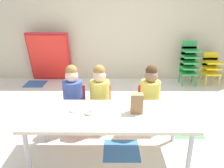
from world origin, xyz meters
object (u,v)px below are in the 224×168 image
at_px(craft_table, 109,118).
at_px(kid_chair_green_stack, 189,61).
at_px(seated_child_far_right, 150,92).
at_px(donut_powdered_on_plate, 74,110).
at_px(folded_activity_table, 50,57).
at_px(donut_powdered_loose, 90,113).
at_px(kid_chair_yellow_stack, 211,66).
at_px(paper_plate_near_edge, 74,111).
at_px(seated_child_middle_seat, 100,92).
at_px(paper_bag_brown, 137,103).
at_px(seated_child_near_camera, 73,92).

height_order(craft_table, kid_chair_green_stack, kid_chair_green_stack).
xyz_separation_m(craft_table, seated_child_far_right, (0.53, 0.58, 0.06)).
xyz_separation_m(seated_child_far_right, donut_powdered_on_plate, (-0.91, -0.54, 0.01)).
bearing_deg(folded_activity_table, donut_powdered_loose, -66.03).
bearing_deg(seated_child_far_right, kid_chair_green_stack, 58.43).
height_order(kid_chair_yellow_stack, paper_plate_near_edge, kid_chair_yellow_stack).
bearing_deg(donut_powdered_on_plate, seated_child_far_right, 30.52).
height_order(seated_child_middle_seat, kid_chair_yellow_stack, seated_child_middle_seat).
xyz_separation_m(kid_chair_yellow_stack, paper_bag_brown, (-1.81, -2.34, 0.26)).
distance_m(seated_child_middle_seat, folded_activity_table, 2.33).
relative_size(seated_child_far_right, kid_chair_green_stack, 1.00).
distance_m(kid_chair_yellow_stack, paper_bag_brown, 2.97).
xyz_separation_m(kid_chair_green_stack, paper_bag_brown, (-1.34, -2.34, 0.14)).
bearing_deg(seated_child_middle_seat, paper_plate_near_edge, -114.52).
height_order(seated_child_far_right, folded_activity_table, folded_activity_table).
bearing_deg(seated_child_near_camera, donut_powdered_on_plate, -78.39).
xyz_separation_m(kid_chair_green_stack, folded_activity_table, (-2.98, 0.20, 0.02)).
height_order(craft_table, donut_powdered_loose, donut_powdered_loose).
height_order(folded_activity_table, paper_bag_brown, folded_activity_table).
distance_m(seated_child_middle_seat, paper_bag_brown, 0.71).
bearing_deg(seated_child_far_right, paper_bag_brown, -113.14).
bearing_deg(folded_activity_table, seated_child_near_camera, -66.65).
relative_size(seated_child_middle_seat, donut_powdered_on_plate, 8.40).
height_order(seated_child_far_right, paper_bag_brown, seated_child_far_right).
distance_m(seated_child_middle_seat, paper_plate_near_edge, 0.59).
distance_m(kid_chair_green_stack, donut_powdered_loose, 3.01).
height_order(seated_child_near_camera, donut_powdered_loose, seated_child_near_camera).
bearing_deg(seated_child_middle_seat, kid_chair_green_stack, 45.36).
relative_size(seated_child_far_right, paper_plate_near_edge, 5.10).
bearing_deg(seated_child_middle_seat, craft_table, -77.09).
bearing_deg(donut_powdered_on_plate, craft_table, -6.69).
bearing_deg(donut_powdered_loose, paper_plate_near_edge, 165.46).
relative_size(folded_activity_table, donut_powdered_loose, 9.59).
height_order(seated_child_middle_seat, folded_activity_table, folded_activity_table).
bearing_deg(paper_bag_brown, craft_table, -173.20).
bearing_deg(craft_table, donut_powdered_on_plate, 173.31).
relative_size(kid_chair_green_stack, folded_activity_table, 0.85).
distance_m(folded_activity_table, donut_powdered_loose, 2.82).
bearing_deg(paper_plate_near_edge, donut_powdered_on_plate, 0.00).
relative_size(seated_child_middle_seat, folded_activity_table, 0.84).
distance_m(kid_chair_green_stack, kid_chair_yellow_stack, 0.49).
xyz_separation_m(craft_table, folded_activity_table, (-1.35, 2.57, 0.04)).
height_order(paper_bag_brown, donut_powdered_loose, paper_bag_brown).
relative_size(paper_bag_brown, donut_powdered_on_plate, 2.01).
bearing_deg(paper_plate_near_edge, craft_table, -6.69).
distance_m(paper_bag_brown, donut_powdered_loose, 0.52).
relative_size(craft_table, paper_plate_near_edge, 9.90).
relative_size(seated_child_far_right, paper_bag_brown, 4.17).
bearing_deg(seated_child_near_camera, craft_table, -49.97).
xyz_separation_m(craft_table, kid_chair_yellow_stack, (2.12, 2.37, -0.10)).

